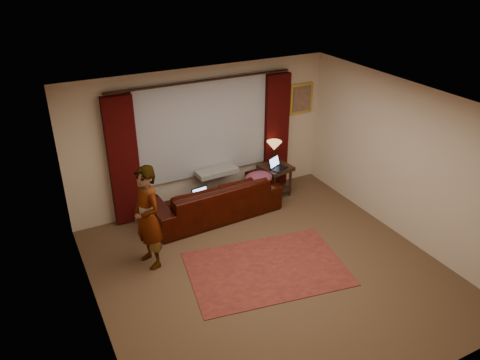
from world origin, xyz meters
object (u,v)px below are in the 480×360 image
(sofa, at_px, (214,192))
(end_table, at_px, (275,180))
(laptop_table, at_px, (279,164))
(tiffany_lamp, at_px, (274,153))
(person, at_px, (148,218))
(laptop_sofa, at_px, (203,196))

(sofa, bearing_deg, end_table, -175.98)
(end_table, distance_m, laptop_table, 0.45)
(tiffany_lamp, height_order, laptop_table, tiffany_lamp)
(person, bearing_deg, laptop_table, 94.45)
(sofa, xyz_separation_m, tiffany_lamp, (1.41, 0.27, 0.38))
(sofa, distance_m, laptop_sofa, 0.41)
(sofa, distance_m, laptop_table, 1.40)
(laptop_sofa, height_order, person, person)
(sofa, xyz_separation_m, laptop_table, (1.37, 0.02, 0.26))
(end_table, bearing_deg, person, -159.95)
(laptop_table, bearing_deg, end_table, 57.48)
(laptop_sofa, xyz_separation_m, person, (-1.16, -0.64, 0.24))
(tiffany_lamp, bearing_deg, sofa, -169.14)
(laptop_sofa, bearing_deg, end_table, 7.15)
(sofa, height_order, laptop_sofa, sofa)
(laptop_table, bearing_deg, person, 172.48)
(end_table, distance_m, tiffany_lamp, 0.56)
(laptop_sofa, xyz_separation_m, end_table, (1.70, 0.40, -0.28))
(laptop_table, relative_size, person, 0.21)
(laptop_sofa, relative_size, end_table, 0.53)
(person, bearing_deg, end_table, 96.88)
(laptop_sofa, bearing_deg, person, -157.16)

